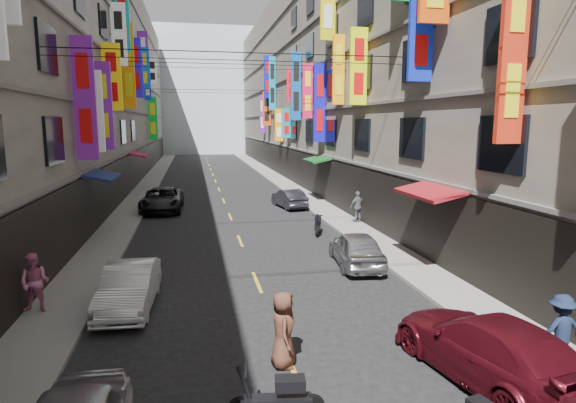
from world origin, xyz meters
name	(u,v)px	position (x,y,z in m)	size (l,w,h in m)	color
sidewalk_left	(144,191)	(-6.00, 42.00, 0.06)	(2.00, 90.00, 0.12)	slate
sidewalk_right	(290,187)	(6.00, 42.00, 0.06)	(2.00, 90.00, 0.12)	slate
building_row_left	(55,68)	(-11.99, 42.00, 9.49)	(10.14, 90.00, 19.00)	gray
building_row_right	(359,75)	(11.99, 42.00, 9.49)	(10.14, 90.00, 19.00)	gray
haze_block	(202,92)	(0.00, 92.00, 11.00)	(18.00, 8.00, 22.00)	#B0B9C4
shop_signage	(218,64)	(-0.28, 34.56, 9.19)	(14.00, 55.00, 12.04)	#0E17AD
street_awnings	(210,173)	(-1.26, 26.00, 3.00)	(13.99, 35.20, 0.41)	#124516
overhead_cables	(227,62)	(0.00, 30.00, 8.80)	(14.00, 38.04, 1.24)	black
lane_markings	(221,195)	(0.00, 39.00, 0.00)	(0.12, 80.20, 0.01)	gold
scooter_crossing	(278,399)	(-0.65, 10.13, 0.44)	(1.80, 0.56, 1.14)	black
scooter_far_right	(318,225)	(3.92, 24.73, 0.44)	(0.72, 1.76, 1.14)	black
car_left_mid	(129,287)	(-4.00, 16.38, 0.66)	(1.39, 3.98, 1.31)	white
car_left_far	(162,200)	(-4.00, 32.69, 0.73)	(2.41, 5.23, 1.45)	black
car_right_near	(490,348)	(4.00, 10.71, 0.71)	(2.00, 4.92, 1.43)	#570F1A
car_right_mid	(356,248)	(4.00, 19.21, 0.68)	(1.61, 4.00, 1.36)	#A2A1A6
car_right_far	(289,198)	(4.00, 32.33, 0.61)	(1.28, 3.68, 1.21)	#27262E
pedestrian_lfar	(35,283)	(-6.53, 16.33, 0.97)	(0.83, 0.57, 1.71)	pink
pedestrian_rnear	(561,330)	(5.79, 10.82, 0.93)	(1.04, 0.54, 1.61)	#131E36
pedestrian_rfar	(358,207)	(6.60, 26.48, 0.97)	(0.99, 0.57, 1.70)	#5A5A5D
pedestrian_crossing	(283,329)	(-0.18, 12.12, 0.87)	(0.85, 0.58, 1.75)	#4E2C1F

